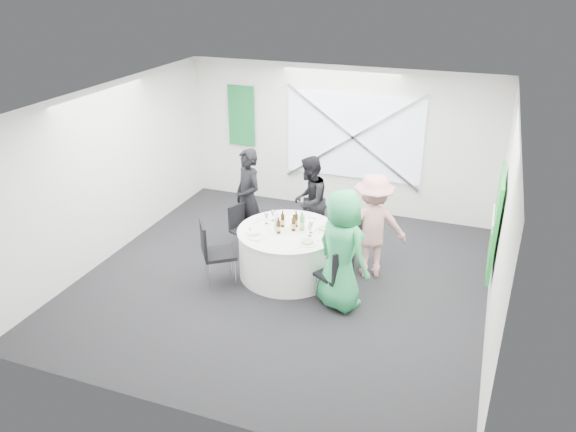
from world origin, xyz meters
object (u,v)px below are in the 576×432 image
(chair_front_left, at_px, (213,248))
(clear_water_bottle, at_px, (277,224))
(banquet_table, at_px, (288,252))
(chair_back_left, at_px, (241,225))
(chair_back, at_px, (311,219))
(person_man_back_left, at_px, (248,198))
(person_woman_pink, at_px, (372,226))
(person_woman_green, at_px, (342,250))
(chair_front_right, at_px, (337,272))
(person_man_back, at_px, (309,201))
(chair_back_right, at_px, (353,233))
(green_water_bottle, at_px, (302,223))

(chair_front_left, relative_size, clear_water_bottle, 3.42)
(banquet_table, height_order, clear_water_bottle, clear_water_bottle)
(chair_back_left, relative_size, chair_front_left, 0.80)
(chair_back, relative_size, clear_water_bottle, 2.72)
(person_man_back_left, height_order, clear_water_bottle, person_man_back_left)
(person_woman_pink, distance_m, person_woman_green, 1.04)
(chair_front_left, height_order, person_woman_pink, person_woman_pink)
(person_woman_pink, height_order, person_woman_green, person_woman_green)
(banquet_table, distance_m, chair_back, 1.08)
(clear_water_bottle, bearing_deg, person_woman_green, -23.25)
(person_woman_green, xyz_separation_m, clear_water_bottle, (-1.15, 0.49, -0.01))
(chair_back, xyz_separation_m, chair_front_right, (0.92, -1.65, 0.05))
(chair_back_left, bearing_deg, person_man_back_left, 23.35)
(chair_back, xyz_separation_m, clear_water_bottle, (-0.18, -1.16, 0.40))
(person_woman_green, bearing_deg, chair_front_left, 32.88)
(banquet_table, xyz_separation_m, chair_back, (0.03, 1.08, 0.10))
(chair_back_left, bearing_deg, person_woman_green, -92.93)
(banquet_table, xyz_separation_m, person_man_back, (-0.03, 1.15, 0.40))
(chair_back_right, height_order, person_man_back_left, person_man_back_left)
(person_man_back, xyz_separation_m, person_woman_pink, (1.24, -0.70, 0.04))
(chair_back_right, xyz_separation_m, green_water_bottle, (-0.66, -0.58, 0.33))
(person_man_back, bearing_deg, person_woman_pink, 58.89)
(green_water_bottle, bearing_deg, person_woman_green, -39.44)
(person_man_back, distance_m, person_woman_green, 2.01)
(chair_front_right, bearing_deg, person_woman_pink, -163.15)
(chair_back_right, distance_m, person_woman_pink, 0.50)
(chair_back_left, xyz_separation_m, chair_front_right, (1.95, -1.02, 0.05))
(chair_front_left, relative_size, person_woman_pink, 0.62)
(chair_back, height_order, green_water_bottle, green_water_bottle)
(person_woman_pink, bearing_deg, banquet_table, -0.00)
(clear_water_bottle, bearing_deg, person_woman_pink, 21.00)
(person_man_back, bearing_deg, chair_back, 39.41)
(chair_back_left, xyz_separation_m, person_man_back, (0.97, 0.70, 0.31))
(banquet_table, distance_m, chair_back_right, 1.10)
(person_man_back_left, bearing_deg, person_man_back, 59.34)
(chair_back_left, bearing_deg, chair_back, -34.29)
(banquet_table, relative_size, person_man_back_left, 0.91)
(green_water_bottle, xyz_separation_m, clear_water_bottle, (-0.35, -0.16, 0.00))
(chair_front_left, xyz_separation_m, person_woman_green, (1.95, 0.11, 0.28))
(banquet_table, bearing_deg, person_woman_pink, 20.30)
(chair_front_left, bearing_deg, chair_front_right, -122.37)
(chair_back_right, distance_m, clear_water_bottle, 1.30)
(banquet_table, distance_m, chair_front_right, 1.12)
(banquet_table, xyz_separation_m, clear_water_bottle, (-0.15, -0.08, 0.50))
(banquet_table, bearing_deg, chair_back_left, 155.94)
(chair_back_right, relative_size, chair_front_left, 0.90)
(person_woman_green, xyz_separation_m, green_water_bottle, (-0.80, 0.66, -0.01))
(green_water_bottle, bearing_deg, chair_front_right, -41.31)
(person_man_back, distance_m, person_woman_pink, 1.43)
(chair_back_right, xyz_separation_m, person_man_back_left, (-1.86, 0.09, 0.31))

